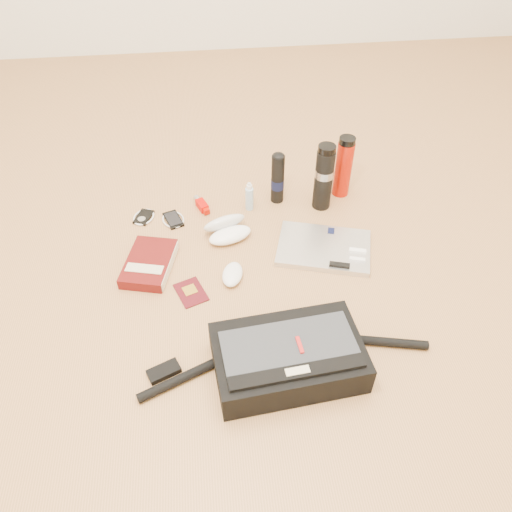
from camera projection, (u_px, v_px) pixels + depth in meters
name	position (u px, v px, depth m)	size (l,w,h in m)	color
ground	(261.00, 294.00, 1.60)	(4.00, 4.00, 0.00)	#AE7B48
messenger_bag	(287.00, 357.00, 1.37)	(0.83, 0.29, 0.12)	black
laptop	(324.00, 248.00, 1.74)	(0.37, 0.30, 0.03)	silver
book	(150.00, 264.00, 1.67)	(0.20, 0.25, 0.04)	#4B0B0A
passport	(191.00, 292.00, 1.60)	(0.12, 0.14, 0.01)	#430A10
mouse	(232.00, 274.00, 1.64)	(0.09, 0.12, 0.04)	white
sunglasses_case	(227.00, 229.00, 1.78)	(0.19, 0.18, 0.09)	white
ipod	(144.00, 217.00, 1.87)	(0.10, 0.10, 0.01)	black
phone	(173.00, 219.00, 1.86)	(0.10, 0.11, 0.01)	black
inhaler	(202.00, 205.00, 1.91)	(0.06, 0.11, 0.03)	#BC0500
spray_bottle	(249.00, 198.00, 1.88)	(0.04, 0.04, 0.12)	#9CBED5
aerosol_can	(278.00, 178.00, 1.88)	(0.06, 0.06, 0.21)	black
thermos_black	(324.00, 177.00, 1.84)	(0.08, 0.08, 0.26)	black
thermos_red	(344.00, 167.00, 1.90)	(0.08, 0.08, 0.25)	#A91404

